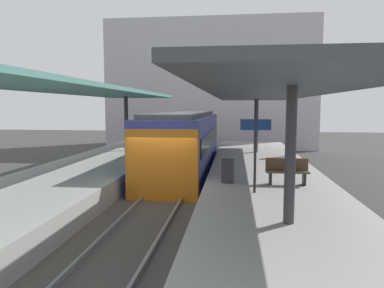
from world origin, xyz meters
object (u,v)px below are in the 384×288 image
object	(u,v)px
commuter_train	(185,142)
platform_bench	(287,170)
passenger_near_bench	(290,139)
litter_bin	(228,171)
platform_sign	(255,139)

from	to	relation	value
commuter_train	platform_bench	xyz separation A→B (m)	(4.34, -6.50, -0.26)
platform_bench	passenger_near_bench	xyz separation A→B (m)	(1.11, 6.99, 0.47)
litter_bin	passenger_near_bench	world-z (taller)	passenger_near_bench
platform_bench	passenger_near_bench	world-z (taller)	passenger_near_bench
platform_bench	litter_bin	world-z (taller)	platform_bench
platform_sign	litter_bin	distance (m)	2.00
commuter_train	passenger_near_bench	xyz separation A→B (m)	(5.45, 0.49, 0.20)
passenger_near_bench	litter_bin	bearing A→B (deg)	-113.86
commuter_train	litter_bin	distance (m)	6.91
platform_sign	passenger_near_bench	xyz separation A→B (m)	(2.25, 8.31, -0.69)
platform_bench	platform_sign	size ratio (longest dim) A/B	0.63
commuter_train	platform_sign	size ratio (longest dim) A/B	5.62
platform_bench	platform_sign	xyz separation A→B (m)	(-1.14, -1.32, 1.16)
commuter_train	litter_bin	size ratio (longest dim) A/B	15.52
platform_bench	platform_sign	world-z (taller)	platform_sign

